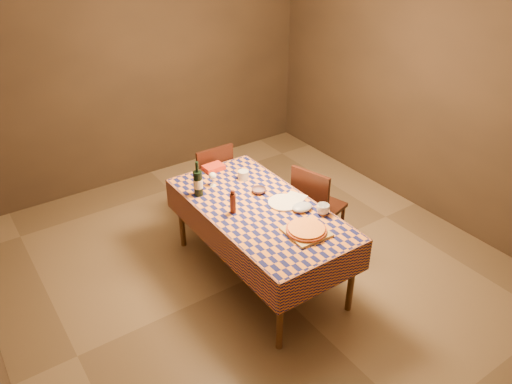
# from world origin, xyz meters

# --- Properties ---
(room) EXTENTS (5.00, 5.10, 2.70)m
(room) POSITION_xyz_m (0.00, 0.00, 1.35)
(room) COLOR brown
(room) RESTS_ON ground
(dining_table) EXTENTS (0.94, 1.84, 0.77)m
(dining_table) POSITION_xyz_m (0.00, 0.00, 0.69)
(dining_table) COLOR brown
(dining_table) RESTS_ON ground
(cutting_board) EXTENTS (0.34, 0.34, 0.02)m
(cutting_board) POSITION_xyz_m (0.09, -0.54, 0.78)
(cutting_board) COLOR tan
(cutting_board) RESTS_ON dining_table
(pizza) EXTENTS (0.42, 0.42, 0.03)m
(pizza) POSITION_xyz_m (0.09, -0.54, 0.81)
(pizza) COLOR #A03E1A
(pizza) RESTS_ON cutting_board
(pepper_mill) EXTENTS (0.06, 0.06, 0.22)m
(pepper_mill) POSITION_xyz_m (-0.23, 0.06, 0.87)
(pepper_mill) COLOR #4B1B11
(pepper_mill) RESTS_ON dining_table
(bowl) EXTENTS (0.14, 0.14, 0.04)m
(bowl) POSITION_xyz_m (0.14, 0.21, 0.79)
(bowl) COLOR #664B56
(bowl) RESTS_ON dining_table
(wine_glass) EXTENTS (0.07, 0.07, 0.14)m
(wine_glass) POSITION_xyz_m (-0.15, 0.56, 0.87)
(wine_glass) COLOR white
(wine_glass) RESTS_ON dining_table
(wine_bottle) EXTENTS (0.09, 0.09, 0.34)m
(wine_bottle) POSITION_xyz_m (-0.34, 0.49, 0.90)
(wine_bottle) COLOR black
(wine_bottle) RESTS_ON dining_table
(deli_tub) EXTENTS (0.11, 0.11, 0.09)m
(deli_tub) POSITION_xyz_m (0.16, 0.50, 0.81)
(deli_tub) COLOR silver
(deli_tub) RESTS_ON dining_table
(takeout_container) EXTENTS (0.21, 0.15, 0.05)m
(takeout_container) POSITION_xyz_m (0.02, 0.83, 0.80)
(takeout_container) COLOR #B02A17
(takeout_container) RESTS_ON dining_table
(white_plate) EXTENTS (0.32, 0.32, 0.02)m
(white_plate) POSITION_xyz_m (0.22, -0.08, 0.78)
(white_plate) COLOR white
(white_plate) RESTS_ON dining_table
(tumbler) EXTENTS (0.14, 0.14, 0.09)m
(tumbler) POSITION_xyz_m (0.39, -0.40, 0.82)
(tumbler) COLOR white
(tumbler) RESTS_ON dining_table
(flour_patch) EXTENTS (0.29, 0.26, 0.00)m
(flour_patch) POSITION_xyz_m (0.33, -0.07, 0.77)
(flour_patch) COLOR silver
(flour_patch) RESTS_ON dining_table
(flour_bag) EXTENTS (0.20, 0.16, 0.06)m
(flour_bag) POSITION_xyz_m (0.28, -0.25, 0.80)
(flour_bag) COLOR #A2B1D0
(flour_bag) RESTS_ON dining_table
(chair_far) EXTENTS (0.43, 0.43, 0.93)m
(chair_far) POSITION_xyz_m (0.12, 1.08, 0.52)
(chair_far) COLOR black
(chair_far) RESTS_ON ground
(chair_right) EXTENTS (0.53, 0.52, 0.93)m
(chair_right) POSITION_xyz_m (0.71, 0.05, 0.52)
(chair_right) COLOR black
(chair_right) RESTS_ON ground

